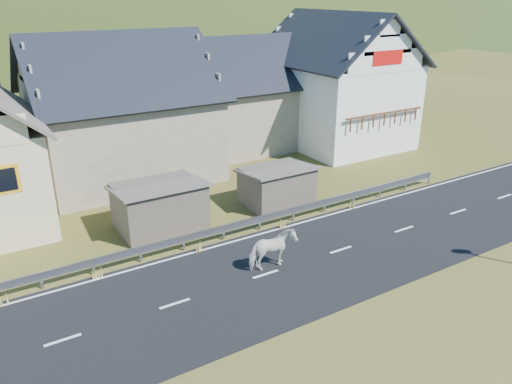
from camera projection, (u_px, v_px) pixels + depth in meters
ground at (266, 275)px, 20.46m from camera, size 160.00×160.00×0.00m
road at (266, 275)px, 20.45m from camera, size 60.00×7.00×0.04m
lane_markings at (266, 274)px, 20.44m from camera, size 60.00×6.60×0.01m
guardrail at (223, 229)px, 23.17m from camera, size 28.10×0.09×0.75m
shed_left at (160, 206)px, 24.23m from camera, size 4.30×3.30×2.40m
shed_right at (277, 186)px, 27.01m from camera, size 3.80×2.90×2.20m
house_stone_a at (120, 101)px, 30.12m from camera, size 10.80×9.80×8.90m
house_stone_b at (246, 87)px, 36.67m from camera, size 9.80×8.80×8.10m
house_white at (336, 75)px, 36.87m from camera, size 8.80×10.80×9.70m
mountain at (0, 86)px, 172.91m from camera, size 440.00×280.00×260.00m
horse at (272, 250)px, 20.61m from camera, size 0.94×2.01×1.68m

